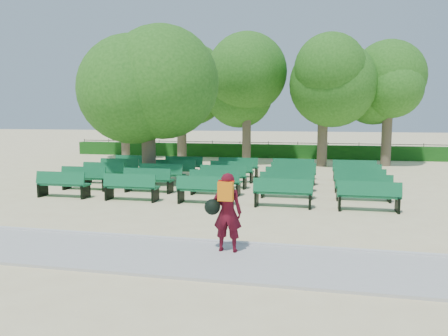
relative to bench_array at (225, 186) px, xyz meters
The scene contains 9 objects.
ground 1.48m from the bench_array, 119.65° to the right, with size 120.00×120.00×0.00m, color beige.
paving 8.72m from the bench_array, 94.81° to the right, with size 30.00×2.20×0.06m, color #B2B3AE.
curb 7.57m from the bench_array, 95.54° to the right, with size 30.00×0.12×0.10m, color silver.
hedge 12.74m from the bench_array, 93.29° to the left, with size 26.00×0.70×0.90m, color #164E14.
fence 13.14m from the bench_array, 93.19° to the left, with size 26.00×0.10×1.02m, color black, non-canonical shape.
tree_line 8.75m from the bench_array, 94.79° to the left, with size 21.80×6.80×7.04m, color #2C6B1C, non-canonical shape.
bench_array is the anchor object (origin of this frame).
tree_among 5.53m from the bench_array, behind, with size 4.72×4.72×6.59m.
person 8.39m from the bench_array, 77.61° to the right, with size 0.79×0.48×1.68m.
Camera 1 is at (4.39, -15.67, 2.96)m, focal length 35.00 mm.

